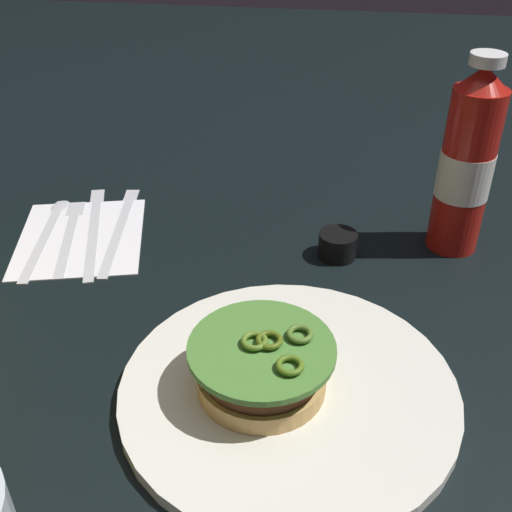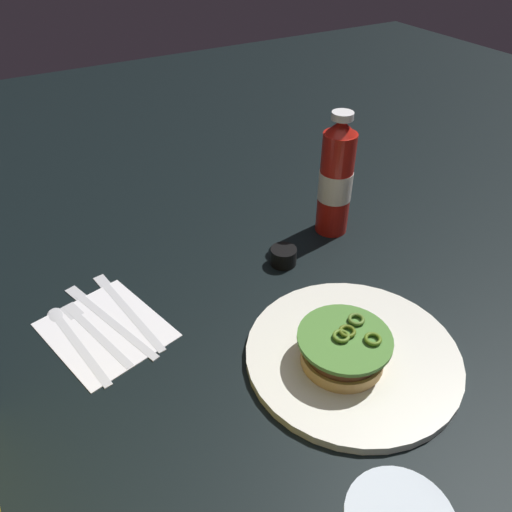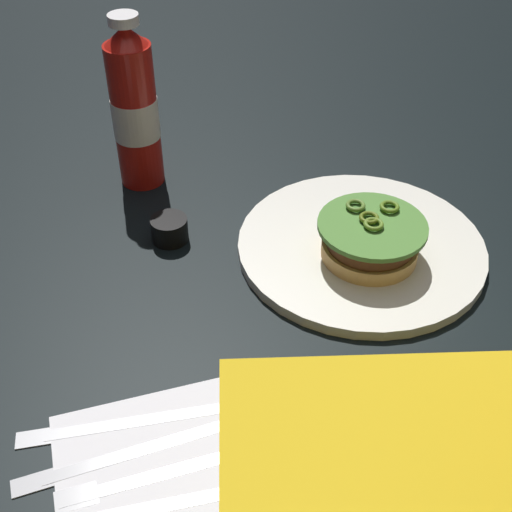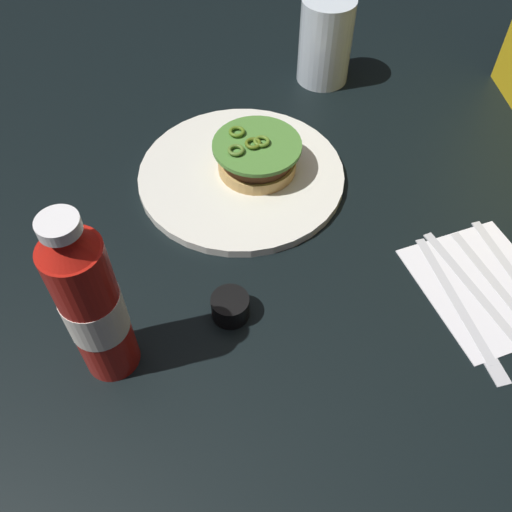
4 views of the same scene
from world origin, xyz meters
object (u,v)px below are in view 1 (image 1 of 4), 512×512
spoon_utensil (49,224)px  steak_knife (121,221)px  burger_sandwich (266,366)px  napkin (81,236)px  fork_utensil (70,227)px  ketchup_bottle (466,165)px  dinner_plate (288,390)px  condiment_cup (338,245)px  butter_knife (94,222)px

spoon_utensil → steak_knife: bearing=-77.3°
burger_sandwich → steak_knife: burger_sandwich is taller
burger_sandwich → napkin: 0.35m
napkin → fork_utensil: fork_utensil is taller
ketchup_bottle → napkin: (-0.05, 0.45, -0.10)m
dinner_plate → spoon_utensil: dinner_plate is taller
burger_sandwich → ketchup_bottle: ketchup_bottle is taller
dinner_plate → spoon_utensil: size_ratio=1.53×
dinner_plate → condiment_cup: bearing=-8.0°
ketchup_bottle → spoon_utensil: size_ratio=1.19×
ketchup_bottle → steak_knife: 0.42m
steak_knife → spoon_utensil: size_ratio=1.11×
ketchup_bottle → napkin: bearing=96.6°
napkin → spoon_utensil: bearing=69.6°
burger_sandwich → spoon_utensil: bearing=51.6°
ketchup_bottle → spoon_utensil: 0.51m
spoon_utensil → condiment_cup: bearing=-91.7°
ketchup_bottle → condiment_cup: bearing=108.5°
napkin → fork_utensil: 0.02m
napkin → butter_knife: (0.03, -0.01, 0.00)m
burger_sandwich → fork_utensil: size_ratio=0.71×
napkin → fork_utensil: bearing=54.3°
steak_knife → burger_sandwich: bearing=-140.0°
napkin → steak_knife: bearing=-46.0°
dinner_plate → ketchup_bottle: size_ratio=1.29×
spoon_utensil → fork_utensil: bearing=-98.0°
napkin → condiment_cup: bearing=-88.7°
ketchup_bottle → napkin: 0.46m
burger_sandwich → napkin: size_ratio=0.71×
condiment_cup → steak_knife: (0.03, 0.28, -0.01)m
burger_sandwich → ketchup_bottle: size_ratio=0.54×
steak_knife → fork_utensil: size_ratio=1.22×
butter_knife → dinner_plate: bearing=-132.5°
condiment_cup → fork_utensil: size_ratio=0.26×
dinner_plate → condiment_cup: size_ratio=6.54×
dinner_plate → fork_utensil: dinner_plate is taller
dinner_plate → steak_knife: size_ratio=1.38×
napkin → spoon_utensil: 0.05m
condiment_cup → dinner_plate: bearing=172.0°
condiment_cup → butter_knife: condiment_cup is taller
burger_sandwich → ketchup_bottle: 0.34m
steak_knife → spoon_utensil: 0.09m
dinner_plate → burger_sandwich: burger_sandwich is taller
dinner_plate → butter_knife: dinner_plate is taller
burger_sandwich → napkin: bearing=49.0°
napkin → butter_knife: bearing=-11.2°
butter_knife → ketchup_bottle: bearing=-87.1°
burger_sandwich → fork_utensil: burger_sandwich is taller
condiment_cup → napkin: (-0.01, 0.31, -0.01)m
fork_utensil → spoon_utensil: 0.03m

